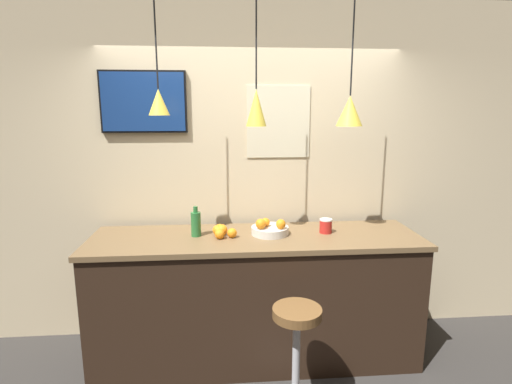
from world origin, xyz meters
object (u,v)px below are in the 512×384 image
object	(u,v)px
spread_jar	(326,226)
mounted_tv	(143,102)
fruit_bowl	(270,229)
juice_bottle	(196,224)
bar_stool	(296,348)

from	to	relation	value
spread_jar	mounted_tv	xyz separation A→B (m)	(-1.45, 0.38, 0.97)
fruit_bowl	juice_bottle	distance (m)	0.58
fruit_bowl	bar_stool	bearing A→B (deg)	-82.97
fruit_bowl	mounted_tv	world-z (taller)	mounted_tv
bar_stool	mounted_tv	distance (m)	2.21
bar_stool	spread_jar	xyz separation A→B (m)	(0.36, 0.74, 0.59)
bar_stool	fruit_bowl	world-z (taller)	fruit_bowl
mounted_tv	bar_stool	bearing A→B (deg)	-45.94
fruit_bowl	spread_jar	xyz separation A→B (m)	(0.45, 0.01, 0.01)
bar_stool	juice_bottle	distance (m)	1.18
juice_bottle	spread_jar	bearing A→B (deg)	-0.00
fruit_bowl	juice_bottle	world-z (taller)	juice_bottle
bar_stool	juice_bottle	size ratio (longest dim) A/B	3.28
fruit_bowl	juice_bottle	bearing A→B (deg)	179.22
fruit_bowl	juice_bottle	size ratio (longest dim) A/B	1.24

